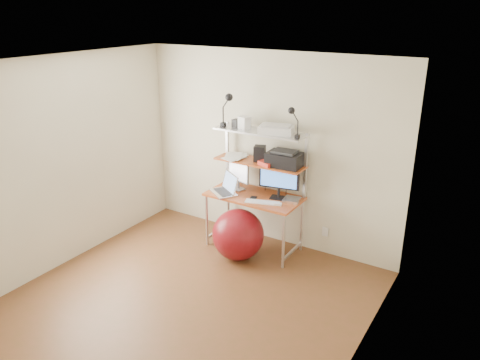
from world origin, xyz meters
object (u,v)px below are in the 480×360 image
at_px(laptop, 227,189).
at_px(exercise_ball, 238,235).
at_px(printer, 285,159).
at_px(monitor_silver, 239,173).
at_px(monitor_black, 279,179).

bearing_deg(laptop, exercise_ball, -2.67).
bearing_deg(printer, exercise_ball, -130.94).
height_order(monitor_silver, exercise_ball, monitor_silver).
xyz_separation_m(monitor_silver, exercise_ball, (0.26, -0.42, -0.63)).
bearing_deg(printer, monitor_black, -134.75).
xyz_separation_m(laptop, printer, (0.69, 0.25, 0.45)).
bearing_deg(monitor_black, monitor_silver, 169.65).
xyz_separation_m(monitor_silver, monitor_black, (0.59, 0.00, 0.04)).
xyz_separation_m(monitor_black, printer, (0.04, 0.05, 0.25)).
distance_m(monitor_silver, printer, 0.69).
height_order(monitor_black, laptop, monitor_black).
relative_size(monitor_silver, exercise_ball, 0.63).
xyz_separation_m(laptop, exercise_ball, (0.32, -0.23, -0.47)).
bearing_deg(laptop, monitor_black, 50.38).
relative_size(monitor_silver, printer, 0.94).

